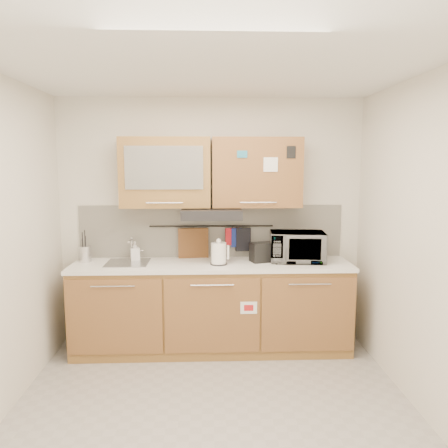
{
  "coord_description": "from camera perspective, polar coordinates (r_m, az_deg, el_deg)",
  "views": [
    {
      "loc": [
        -0.04,
        -3.14,
        1.93
      ],
      "look_at": [
        0.12,
        1.05,
        1.34
      ],
      "focal_mm": 35.0,
      "sensor_mm": 36.0,
      "label": 1
    }
  ],
  "objects": [
    {
      "name": "toaster",
      "position": [
        4.5,
        5.19,
        -3.65
      ],
      "size": [
        0.29,
        0.23,
        0.2
      ],
      "rotation": [
        0.0,
        0.0,
        0.3
      ],
      "color": "black",
      "rests_on": "countertop"
    },
    {
      "name": "oven_mitt",
      "position": [
        4.65,
        1.7,
        -1.77
      ],
      "size": [
        0.13,
        0.05,
        0.2
      ],
      "primitive_type": "cube",
      "rotation": [
        0.0,
        0.0,
        0.14
      ],
      "color": "navy",
      "rests_on": "utensil_rail"
    },
    {
      "name": "microwave",
      "position": [
        4.55,
        9.54,
        -2.94
      ],
      "size": [
        0.58,
        0.43,
        0.3
      ],
      "primitive_type": "imported",
      "rotation": [
        0.0,
        0.0,
        -0.1
      ],
      "color": "#999999",
      "rests_on": "countertop"
    },
    {
      "name": "range_hood",
      "position": [
        4.42,
        -1.65,
        1.4
      ],
      "size": [
        0.6,
        0.46,
        0.1
      ],
      "primitive_type": "cube",
      "color": "black",
      "rests_on": "upper_cabinets"
    },
    {
      "name": "backsplash",
      "position": [
        4.68,
        -1.66,
        -0.93
      ],
      "size": [
        2.8,
        0.02,
        0.56
      ],
      "primitive_type": "cube",
      "color": "silver",
      "rests_on": "countertop"
    },
    {
      "name": "ceiling",
      "position": [
        3.21,
        -1.51,
        20.08
      ],
      "size": [
        3.2,
        3.2,
        0.0
      ],
      "primitive_type": "plane",
      "rotation": [
        3.14,
        0.0,
        0.0
      ],
      "color": "white",
      "rests_on": "wall_back"
    },
    {
      "name": "base_cabinet",
      "position": [
        4.59,
        -1.59,
        -11.36
      ],
      "size": [
        2.8,
        0.64,
        0.88
      ],
      "color": "#A5773A",
      "rests_on": "floor"
    },
    {
      "name": "cutting_board",
      "position": [
        4.66,
        -4.02,
        -2.97
      ],
      "size": [
        0.32,
        0.05,
        0.4
      ],
      "primitive_type": "cube",
      "rotation": [
        0.0,
        0.0,
        0.08
      ],
      "color": "brown",
      "rests_on": "utensil_rail"
    },
    {
      "name": "upper_cabinets",
      "position": [
        4.46,
        -1.74,
        6.75
      ],
      "size": [
        1.82,
        0.37,
        0.7
      ],
      "color": "#A5773A",
      "rests_on": "wall_back"
    },
    {
      "name": "floor",
      "position": [
        3.68,
        -1.35,
        -23.56
      ],
      "size": [
        3.2,
        3.2,
        0.0
      ],
      "primitive_type": "plane",
      "color": "#9E9993",
      "rests_on": "ground"
    },
    {
      "name": "sink",
      "position": [
        4.53,
        -12.45,
        -4.97
      ],
      "size": [
        0.42,
        0.4,
        0.26
      ],
      "color": "silver",
      "rests_on": "countertop"
    },
    {
      "name": "utensil_rail",
      "position": [
        4.64,
        -1.66,
        -0.28
      ],
      "size": [
        1.3,
        0.02,
        0.02
      ],
      "primitive_type": "cylinder",
      "rotation": [
        0.0,
        1.57,
        0.0
      ],
      "color": "black",
      "rests_on": "backsplash"
    },
    {
      "name": "dark_pouch",
      "position": [
        4.66,
        2.52,
        -2.03
      ],
      "size": [
        0.16,
        0.07,
        0.25
      ],
      "primitive_type": "cube",
      "rotation": [
        0.0,
        0.0,
        0.16
      ],
      "color": "black",
      "rests_on": "utensil_rail"
    },
    {
      "name": "pot_holder",
      "position": [
        4.65,
        1.1,
        -1.64
      ],
      "size": [
        0.15,
        0.05,
        0.18
      ],
      "primitive_type": "cube",
      "rotation": [
        0.0,
        0.0,
        0.18
      ],
      "color": "red",
      "rests_on": "utensil_rail"
    },
    {
      "name": "kettle",
      "position": [
        4.36,
        -0.68,
        -3.95
      ],
      "size": [
        0.19,
        0.18,
        0.26
      ],
      "rotation": [
        0.0,
        0.0,
        0.22
      ],
      "color": "white",
      "rests_on": "countertop"
    },
    {
      "name": "wall_back",
      "position": [
        4.68,
        -1.67,
        0.3
      ],
      "size": [
        3.2,
        0.0,
        3.2
      ],
      "primitive_type": "plane",
      "rotation": [
        1.57,
        0.0,
        0.0
      ],
      "color": "silver",
      "rests_on": "ground"
    },
    {
      "name": "countertop",
      "position": [
        4.45,
        -1.61,
        -5.35
      ],
      "size": [
        2.82,
        0.62,
        0.04
      ],
      "primitive_type": "cube",
      "color": "white",
      "rests_on": "base_cabinet"
    },
    {
      "name": "soap_bottle",
      "position": [
        4.62,
        -11.54,
        -3.48
      ],
      "size": [
        0.11,
        0.11,
        0.2
      ],
      "primitive_type": "imported",
      "rotation": [
        0.0,
        0.0,
        0.25
      ],
      "color": "#999999",
      "rests_on": "countertop"
    },
    {
      "name": "wall_right",
      "position": [
        3.6,
        25.02,
        -2.83
      ],
      "size": [
        0.0,
        3.0,
        3.0
      ],
      "primitive_type": "plane",
      "rotation": [
        1.57,
        0.0,
        -1.57
      ],
      "color": "silver",
      "rests_on": "ground"
    },
    {
      "name": "utensil_crock",
      "position": [
        4.71,
        -17.71,
        -3.7
      ],
      "size": [
        0.14,
        0.14,
        0.33
      ],
      "rotation": [
        0.0,
        0.0,
        0.04
      ],
      "color": "silver",
      "rests_on": "countertop"
    }
  ]
}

